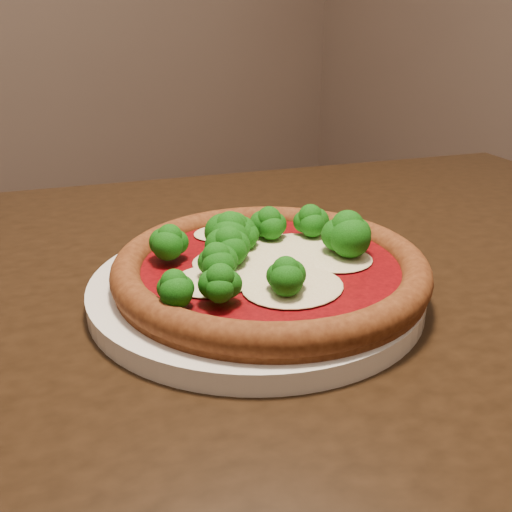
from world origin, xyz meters
TOP-DOWN VIEW (x-y plane):
  - dining_table at (0.14, -0.06)m, footprint 1.35×1.15m
  - plate at (0.13, -0.05)m, footprint 0.30×0.30m
  - pizza at (0.14, -0.06)m, footprint 0.28×0.28m

SIDE VIEW (x-z plane):
  - dining_table at x=0.14m, z-range 0.28..1.03m
  - plate at x=0.13m, z-range 0.75..0.77m
  - pizza at x=0.14m, z-range 0.75..0.82m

